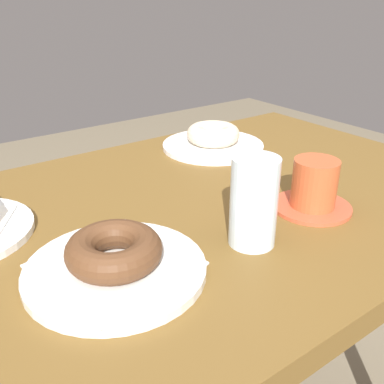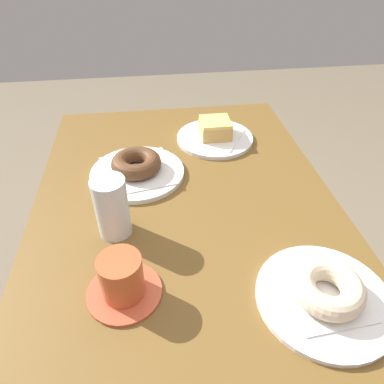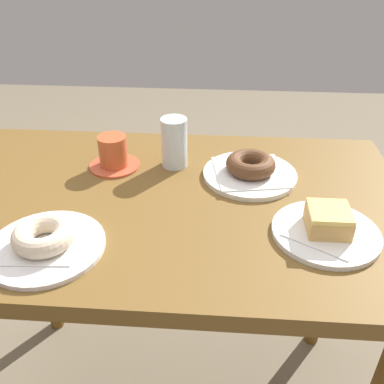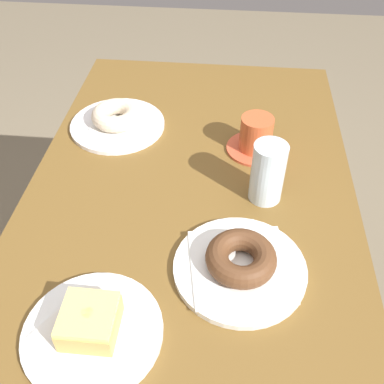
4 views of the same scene
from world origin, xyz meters
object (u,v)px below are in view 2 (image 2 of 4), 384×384
object	(u,v)px
donut_chocolate_ring	(136,163)
water_glass	(112,206)
coffee_cup	(122,279)
donut_sugar_ring	(328,288)
plate_chocolate_ring	(137,173)
plate_sugar_ring	(324,298)
donut_glazed_square	(215,128)
plate_glazed_square	(215,138)

from	to	relation	value
donut_chocolate_ring	water_glass	world-z (taller)	water_glass
donut_chocolate_ring	water_glass	size ratio (longest dim) A/B	0.95
water_glass	coffee_cup	distance (m)	0.16
donut_sugar_ring	plate_chocolate_ring	size ratio (longest dim) A/B	0.51
plate_chocolate_ring	coffee_cup	size ratio (longest dim) A/B	1.79
coffee_cup	plate_sugar_ring	bearing A→B (deg)	-99.99
donut_sugar_ring	donut_glazed_square	distance (m)	0.56
plate_sugar_ring	donut_glazed_square	bearing A→B (deg)	8.68
donut_chocolate_ring	plate_glazed_square	bearing A→B (deg)	-57.13
donut_sugar_ring	donut_glazed_square	size ratio (longest dim) A/B	1.44
plate_sugar_ring	water_glass	world-z (taller)	water_glass
plate_sugar_ring	donut_chocolate_ring	world-z (taller)	donut_chocolate_ring
plate_glazed_square	donut_chocolate_ring	bearing A→B (deg)	122.87
donut_glazed_square	plate_chocolate_ring	xyz separation A→B (m)	(-0.14, 0.22, -0.03)
donut_glazed_square	coffee_cup	bearing A→B (deg)	153.10
donut_sugar_ring	plate_glazed_square	distance (m)	0.56
plate_sugar_ring	plate_glazed_square	bearing A→B (deg)	8.68
plate_glazed_square	coffee_cup	bearing A→B (deg)	153.10
plate_sugar_ring	donut_sugar_ring	xyz separation A→B (m)	(0.00, 0.00, 0.03)
plate_chocolate_ring	coffee_cup	world-z (taller)	coffee_cup
plate_glazed_square	plate_chocolate_ring	xyz separation A→B (m)	(-0.14, 0.22, 0.00)
plate_glazed_square	donut_glazed_square	bearing A→B (deg)	165.96
plate_chocolate_ring	donut_chocolate_ring	distance (m)	0.03
plate_glazed_square	donut_glazed_square	size ratio (longest dim) A/B	2.62
donut_glazed_square	donut_sugar_ring	bearing A→B (deg)	-171.32
donut_sugar_ring	plate_chocolate_ring	bearing A→B (deg)	37.04
donut_glazed_square	water_glass	size ratio (longest dim) A/B	0.64
plate_sugar_ring	donut_glazed_square	xyz separation A→B (m)	(0.55, 0.08, 0.03)
water_glass	plate_glazed_square	bearing A→B (deg)	-39.03
water_glass	coffee_cup	bearing A→B (deg)	-173.00
plate_sugar_ring	donut_glazed_square	distance (m)	0.56
donut_glazed_square	plate_glazed_square	bearing A→B (deg)	-14.04
plate_glazed_square	plate_chocolate_ring	world-z (taller)	same
plate_chocolate_ring	donut_chocolate_ring	size ratio (longest dim) A/B	1.90
donut_glazed_square	coffee_cup	size ratio (longest dim) A/B	0.64
donut_glazed_square	plate_chocolate_ring	bearing A→B (deg)	122.87
donut_sugar_ring	donut_chocolate_ring	world-z (taller)	donut_chocolate_ring
water_glass	donut_chocolate_ring	bearing A→B (deg)	-13.84
plate_sugar_ring	coffee_cup	bearing A→B (deg)	80.01
plate_sugar_ring	plate_chocolate_ring	xyz separation A→B (m)	(0.41, 0.31, 0.00)
donut_glazed_square	donut_chocolate_ring	world-z (taller)	donut_glazed_square
plate_glazed_square	water_glass	distance (m)	0.43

